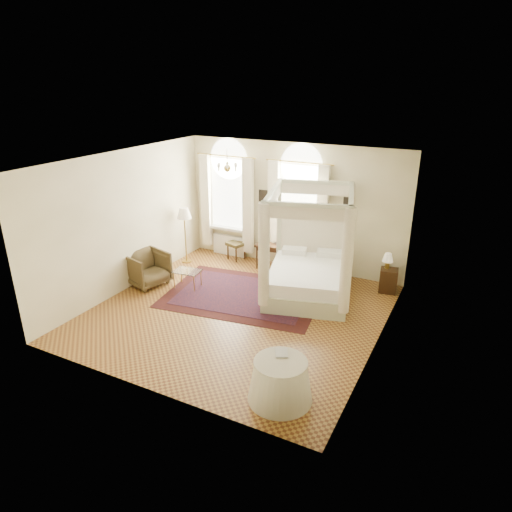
{
  "coord_description": "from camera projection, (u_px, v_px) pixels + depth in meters",
  "views": [
    {
      "loc": [
        4.39,
        -7.71,
        4.82
      ],
      "look_at": [
        0.24,
        0.4,
        1.22
      ],
      "focal_mm": 32.0,
      "sensor_mm": 36.0,
      "label": 1
    }
  ],
  "objects": [
    {
      "name": "nightstand",
      "position": [
        388.0,
        280.0,
        10.86
      ],
      "size": [
        0.46,
        0.43,
        0.58
      ],
      "primitive_type": "cube",
      "rotation": [
        0.0,
        0.0,
        0.17
      ],
      "color": "#321E0D",
      "rests_on": "ground"
    },
    {
      "name": "chandelier",
      "position": [
        227.0,
        167.0,
        10.32
      ],
      "size": [
        0.51,
        0.45,
        0.5
      ],
      "color": "#B0903A",
      "rests_on": "room_walls"
    },
    {
      "name": "writing_desk",
      "position": [
        273.0,
        248.0,
        12.1
      ],
      "size": [
        0.95,
        0.58,
        0.68
      ],
      "color": "#321E0D",
      "rests_on": "ground"
    },
    {
      "name": "ground",
      "position": [
        238.0,
        312.0,
        10.01
      ],
      "size": [
        6.0,
        6.0,
        0.0
      ],
      "primitive_type": "plane",
      "color": "olive",
      "rests_on": "ground"
    },
    {
      "name": "canopy_bed",
      "position": [
        308.0,
        273.0,
        10.57
      ],
      "size": [
        2.43,
        2.72,
        2.52
      ],
      "color": "#BCBF9B",
      "rests_on": "ground"
    },
    {
      "name": "room_walls",
      "position": [
        237.0,
        226.0,
        9.29
      ],
      "size": [
        6.0,
        6.0,
        6.0
      ],
      "color": "#FFF0C2",
      "rests_on": "ground"
    },
    {
      "name": "window_right",
      "position": [
        298.0,
        215.0,
        11.76
      ],
      "size": [
        1.62,
        0.27,
        3.29
      ],
      "color": "silver",
      "rests_on": "room_walls"
    },
    {
      "name": "window_left",
      "position": [
        228.0,
        205.0,
        12.65
      ],
      "size": [
        1.62,
        0.27,
        3.29
      ],
      "color": "silver",
      "rests_on": "room_walls"
    },
    {
      "name": "stool",
      "position": [
        236.0,
        245.0,
        12.75
      ],
      "size": [
        0.55,
        0.55,
        0.51
      ],
      "color": "#4B3D20",
      "rests_on": "ground"
    },
    {
      "name": "book",
      "position": [
        275.0,
        353.0,
        7.25
      ],
      "size": [
        0.3,
        0.33,
        0.03
      ],
      "primitive_type": "imported",
      "rotation": [
        0.0,
        0.0,
        0.48
      ],
      "color": "black",
      "rests_on": "side_table"
    },
    {
      "name": "armchair",
      "position": [
        147.0,
        268.0,
        11.22
      ],
      "size": [
        1.11,
        1.1,
        0.83
      ],
      "primitive_type": "imported",
      "rotation": [
        0.0,
        0.0,
        1.31
      ],
      "color": "#45361D",
      "rests_on": "ground"
    },
    {
      "name": "laptop",
      "position": [
        280.0,
        243.0,
        12.09
      ],
      "size": [
        0.36,
        0.27,
        0.03
      ],
      "primitive_type": "imported",
      "rotation": [
        0.0,
        0.0,
        2.97
      ],
      "color": "black",
      "rests_on": "writing_desk"
    },
    {
      "name": "coffee_table",
      "position": [
        187.0,
        272.0,
        11.06
      ],
      "size": [
        0.68,
        0.51,
        0.43
      ],
      "color": "white",
      "rests_on": "ground"
    },
    {
      "name": "wall_pictures",
      "position": [
        296.0,
        198.0,
        11.74
      ],
      "size": [
        2.54,
        0.03,
        0.39
      ],
      "color": "black",
      "rests_on": "room_walls"
    },
    {
      "name": "floor_lamp",
      "position": [
        184.0,
        216.0,
        12.25
      ],
      "size": [
        0.4,
        0.4,
        1.55
      ],
      "color": "#B0903A",
      "rests_on": "ground"
    },
    {
      "name": "oriental_rug",
      "position": [
        244.0,
        295.0,
        10.78
      ],
      "size": [
        3.89,
        3.03,
        0.01
      ],
      "color": "#3B120E",
      "rests_on": "ground"
    },
    {
      "name": "side_table",
      "position": [
        280.0,
        381.0,
        7.19
      ],
      "size": [
        1.04,
        1.04,
        0.71
      ],
      "color": "beige",
      "rests_on": "ground"
    },
    {
      "name": "nightstand_lamp",
      "position": [
        388.0,
        258.0,
        10.73
      ],
      "size": [
        0.25,
        0.25,
        0.37
      ],
      "color": "#B0903A",
      "rests_on": "nightstand"
    }
  ]
}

